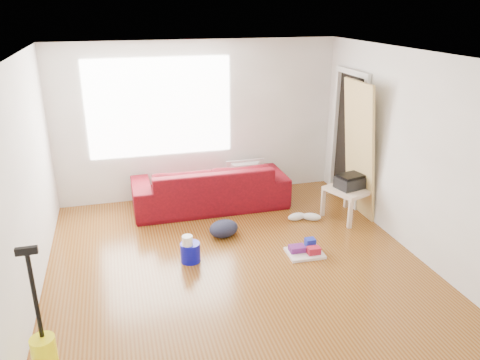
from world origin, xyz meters
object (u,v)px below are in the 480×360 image
object	(u,v)px
tv_stand	(246,188)
backpack	(224,236)
bucket	(191,261)
cleaning_tray	(305,250)
sofa	(211,206)
side_table	(349,192)

from	to	relation	value
tv_stand	backpack	world-z (taller)	tv_stand
bucket	backpack	xyz separation A→B (m)	(0.55, 0.54, 0.00)
cleaning_tray	backpack	world-z (taller)	cleaning_tray
bucket	sofa	bearing A→B (deg)	69.75
sofa	cleaning_tray	xyz separation A→B (m)	(0.87, -1.79, 0.05)
bucket	backpack	distance (m)	0.77
tv_stand	backpack	distance (m)	1.49
tv_stand	backpack	bearing A→B (deg)	-135.77
cleaning_tray	bucket	bearing A→B (deg)	171.84
sofa	bucket	size ratio (longest dim) A/B	9.62
sofa	bucket	world-z (taller)	sofa
backpack	sofa	bearing A→B (deg)	69.19
bucket	backpack	world-z (taller)	bucket
tv_stand	side_table	world-z (taller)	side_table
bucket	tv_stand	bearing A→B (deg)	56.06
bucket	side_table	bearing A→B (deg)	14.69
side_table	tv_stand	bearing A→B (deg)	136.01
tv_stand	side_table	bearing A→B (deg)	-61.93
cleaning_tray	tv_stand	bearing A→B (deg)	95.73
bucket	cleaning_tray	world-z (taller)	cleaning_tray
bucket	cleaning_tray	xyz separation A→B (m)	(1.45, -0.21, 0.05)
sofa	bucket	bearing A→B (deg)	69.75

